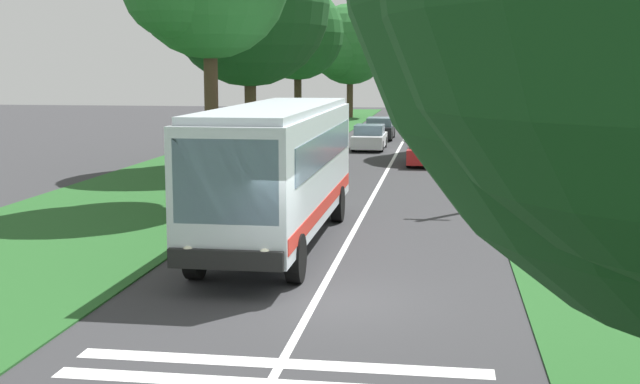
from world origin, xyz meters
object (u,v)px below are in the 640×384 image
(trailing_car_1, at_px, (370,138))
(trailing_car_2, at_px, (380,129))
(coach_bus, at_px, (279,165))
(roadside_tree_right_1, at_px, (487,36))
(trailing_car_0, at_px, (426,151))
(roadside_tree_left_0, at_px, (295,36))
(roadside_tree_left_2, at_px, (246,9))
(roadside_tree_left_3, at_px, (348,46))
(roadside_tree_right_3, at_px, (498,9))
(utility_pole, at_px, (532,70))
(roadside_tree_right_2, at_px, (488,51))

(trailing_car_1, height_order, trailing_car_2, same)
(coach_bus, bearing_deg, roadside_tree_right_1, -8.16)
(trailing_car_0, distance_m, trailing_car_1, 7.72)
(roadside_tree_left_0, height_order, roadside_tree_right_1, roadside_tree_right_1)
(trailing_car_1, relative_size, trailing_car_2, 1.00)
(roadside_tree_left_2, distance_m, roadside_tree_left_3, 38.95)
(trailing_car_1, distance_m, roadside_tree_right_1, 31.53)
(trailing_car_1, height_order, roadside_tree_right_3, roadside_tree_right_3)
(coach_bus, xyz_separation_m, utility_pole, (8.39, -7.31, 2.48))
(coach_bus, distance_m, roadside_tree_left_0, 28.84)
(coach_bus, relative_size, trailing_car_1, 2.60)
(coach_bus, height_order, roadside_tree_right_1, roadside_tree_right_1)
(trailing_car_0, relative_size, roadside_tree_right_3, 0.38)
(trailing_car_0, xyz_separation_m, roadside_tree_right_3, (6.38, -3.59, 7.16))
(roadside_tree_right_2, height_order, utility_pole, utility_pole)
(roadside_tree_right_2, bearing_deg, roadside_tree_left_0, 121.78)
(trailing_car_0, relative_size, roadside_tree_right_1, 0.42)
(roadside_tree_right_2, distance_m, roadside_tree_right_3, 10.29)
(trailing_car_2, bearing_deg, roadside_tree_left_3, 11.97)
(coach_bus, xyz_separation_m, roadside_tree_left_0, (28.14, 4.61, 4.37))
(roadside_tree_right_1, distance_m, roadside_tree_right_3, 30.34)
(roadside_tree_right_2, bearing_deg, trailing_car_2, 111.38)
(trailing_car_0, relative_size, roadside_tree_left_0, 0.46)
(trailing_car_0, distance_m, roadside_tree_right_2, 17.60)
(roadside_tree_left_2, height_order, roadside_tree_right_3, roadside_tree_right_3)
(trailing_car_1, relative_size, roadside_tree_left_0, 0.46)
(roadside_tree_left_0, distance_m, roadside_tree_right_2, 13.82)
(trailing_car_2, bearing_deg, utility_pole, -163.73)
(roadside_tree_right_2, xyz_separation_m, roadside_tree_right_3, (-10.08, 0.01, 2.08))
(trailing_car_1, bearing_deg, roadside_tree_left_3, 9.06)
(trailing_car_0, xyz_separation_m, trailing_car_2, (13.75, 3.31, 0.00))
(coach_bus, bearing_deg, trailing_car_0, -10.53)
(trailing_car_1, xyz_separation_m, roadside_tree_right_3, (-0.55, -6.98, 7.16))
(trailing_car_2, bearing_deg, trailing_car_0, -166.48)
(roadside_tree_left_0, height_order, roadside_tree_left_2, roadside_tree_left_2)
(roadside_tree_left_0, bearing_deg, roadside_tree_right_2, -58.22)
(trailing_car_1, xyz_separation_m, roadside_tree_right_2, (9.52, -6.99, 5.08))
(roadside_tree_left_2, xyz_separation_m, utility_pole, (-7.70, -11.99, -2.68))
(roadside_tree_left_0, bearing_deg, roadside_tree_right_3, -103.47)
(roadside_tree_right_2, xyz_separation_m, utility_pole, (-27.01, -0.18, -1.12))
(utility_pole, bearing_deg, coach_bus, 138.94)
(trailing_car_0, xyz_separation_m, roadside_tree_left_0, (9.19, 8.13, 5.85))
(roadside_tree_left_3, distance_m, roadside_tree_right_3, 31.93)
(roadside_tree_right_2, bearing_deg, roadside_tree_left_3, 30.67)
(roadside_tree_right_2, bearing_deg, coach_bus, 168.62)
(coach_bus, height_order, roadside_tree_left_0, roadside_tree_left_0)
(roadside_tree_left_2, distance_m, utility_pole, 14.50)
(trailing_car_1, relative_size, roadside_tree_right_3, 0.38)
(trailing_car_0, distance_m, roadside_tree_right_3, 10.25)
(trailing_car_0, distance_m, utility_pole, 11.89)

